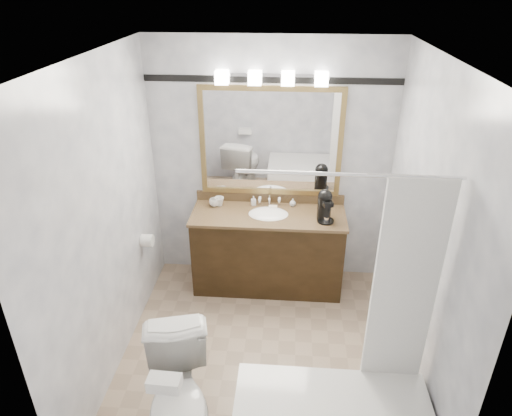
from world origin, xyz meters
name	(u,v)px	position (x,y,z in m)	size (l,w,h in m)	color
room	(262,230)	(0.00, 0.00, 1.25)	(2.42, 2.62, 2.52)	#9F866C
vanity	(268,248)	(0.00, 1.02, 0.44)	(1.53, 0.58, 0.97)	black
mirror	(271,142)	(0.00, 1.28, 1.50)	(1.40, 0.04, 1.10)	olive
vanity_light_bar	(271,77)	(0.00, 1.23, 2.13)	(1.02, 0.14, 0.12)	silver
accent_stripe	(272,80)	(0.00, 1.29, 2.10)	(2.40, 0.01, 0.06)	black
tp_roll	(147,240)	(-1.14, 0.66, 0.70)	(0.12, 0.12, 0.11)	white
toilet	(180,400)	(-0.50, -0.87, 0.40)	(0.45, 0.79, 0.80)	white
tissue_box	(164,383)	(-0.50, -1.12, 0.84)	(0.20, 0.11, 0.08)	white
coffee_maker	(325,205)	(0.54, 0.94, 1.01)	(0.17, 0.20, 0.31)	black
cup_left	(214,202)	(-0.56, 1.14, 0.89)	(0.10, 0.10, 0.08)	white
cup_right	(219,201)	(-0.51, 1.16, 0.90)	(0.10, 0.10, 0.09)	white
soap_bottle_a	(253,201)	(-0.16, 1.20, 0.90)	(0.04, 0.04, 0.10)	white
soap_bottle_b	(293,202)	(0.24, 1.21, 0.89)	(0.06, 0.06, 0.08)	white
soap_bar	(273,207)	(0.04, 1.13, 0.86)	(0.09, 0.05, 0.03)	beige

